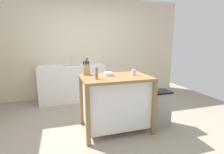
# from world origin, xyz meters

# --- Properties ---
(ground_plane) EXTENTS (6.43, 6.43, 0.00)m
(ground_plane) POSITION_xyz_m (0.00, 0.00, 0.00)
(ground_plane) COLOR gray
(ground_plane) RESTS_ON ground
(wall_back) EXTENTS (5.43, 0.10, 2.60)m
(wall_back) POSITION_xyz_m (0.00, 2.03, 1.30)
(wall_back) COLOR beige
(wall_back) RESTS_ON ground
(kitchen_island) EXTENTS (1.10, 0.74, 0.92)m
(kitchen_island) POSITION_xyz_m (0.17, -0.07, 0.51)
(kitchen_island) COLOR olive
(kitchen_island) RESTS_ON ground
(knife_block) EXTENTS (0.11, 0.09, 0.24)m
(knife_block) POSITION_xyz_m (-0.26, 0.20, 1.01)
(knife_block) COLOR tan
(knife_block) RESTS_ON kitchen_island
(bowl_stoneware_deep) EXTENTS (0.15, 0.15, 0.06)m
(bowl_stoneware_deep) POSITION_xyz_m (0.08, 0.01, 0.95)
(bowl_stoneware_deep) COLOR silver
(bowl_stoneware_deep) RESTS_ON kitchen_island
(drinking_cup) EXTENTS (0.07, 0.07, 0.09)m
(drinking_cup) POSITION_xyz_m (0.48, -0.09, 0.97)
(drinking_cup) COLOR silver
(drinking_cup) RESTS_ON kitchen_island
(pepper_grinder) EXTENTS (0.04, 0.04, 0.19)m
(pepper_grinder) POSITION_xyz_m (-0.17, -0.21, 1.01)
(pepper_grinder) COLOR #9E7042
(pepper_grinder) RESTS_ON kitchen_island
(trash_bin) EXTENTS (0.36, 0.28, 0.63)m
(trash_bin) POSITION_xyz_m (0.96, -0.15, 0.32)
(trash_bin) COLOR gray
(trash_bin) RESTS_ON ground
(sink_counter) EXTENTS (1.58, 0.60, 0.90)m
(sink_counter) POSITION_xyz_m (-0.39, 1.68, 0.45)
(sink_counter) COLOR silver
(sink_counter) RESTS_ON ground
(sink_faucet) EXTENTS (0.02, 0.02, 0.22)m
(sink_faucet) POSITION_xyz_m (-0.39, 1.82, 1.01)
(sink_faucet) COLOR #B7BCC1
(sink_faucet) RESTS_ON sink_counter
(bottle_dish_soap) EXTENTS (0.06, 0.06, 0.18)m
(bottle_dish_soap) POSITION_xyz_m (-0.02, 1.62, 0.98)
(bottle_dish_soap) COLOR blue
(bottle_dish_soap) RESTS_ON sink_counter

